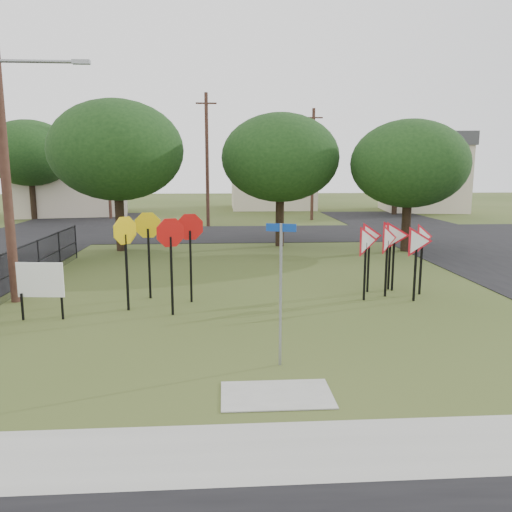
{
  "coord_description": "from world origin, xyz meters",
  "views": [
    {
      "loc": [
        -0.92,
        -10.76,
        4.04
      ],
      "look_at": [
        -0.02,
        3.0,
        1.6
      ],
      "focal_mm": 35.0,
      "sensor_mm": 36.0,
      "label": 1
    }
  ],
  "objects": [
    {
      "name": "stop_sign_cluster",
      "position": [
        -2.8,
        3.71,
        2.0
      ],
      "size": [
        2.45,
        2.14,
        2.73
      ],
      "color": "black",
      "rests_on": "ground"
    },
    {
      "name": "tree_near_right",
      "position": [
        8.0,
        13.0,
        4.22
      ],
      "size": [
        5.6,
        5.6,
        6.33
      ],
      "color": "black",
      "rests_on": "ground"
    },
    {
      "name": "tree_near_mid",
      "position": [
        2.0,
        15.0,
        4.54
      ],
      "size": [
        6.0,
        6.0,
        6.8
      ],
      "color": "black",
      "rests_on": "ground"
    },
    {
      "name": "far_pole_c",
      "position": [
        -10.0,
        30.0,
        4.6
      ],
      "size": [
        1.4,
        0.24,
        9.0
      ],
      "color": "#4B2D22",
      "rests_on": "ground"
    },
    {
      "name": "house_right",
      "position": [
        18.0,
        36.0,
        3.65
      ],
      "size": [
        8.3,
        8.3,
        7.2
      ],
      "color": "beige",
      "rests_on": "ground"
    },
    {
      "name": "tree_far_left",
      "position": [
        -16.0,
        30.0,
        5.17
      ],
      "size": [
        6.8,
        6.8,
        7.73
      ],
      "color": "black",
      "rests_on": "ground"
    },
    {
      "name": "tree_near_left",
      "position": [
        -6.0,
        14.0,
        4.86
      ],
      "size": [
        6.4,
        6.4,
        7.27
      ],
      "color": "black",
      "rests_on": "ground"
    },
    {
      "name": "fence_run",
      "position": [
        -7.6,
        6.25,
        0.78
      ],
      "size": [
        0.05,
        11.55,
        1.5
      ],
      "color": "black",
      "rests_on": "ground"
    },
    {
      "name": "far_pole_a",
      "position": [
        -2.0,
        24.0,
        4.6
      ],
      "size": [
        1.4,
        0.24,
        9.0
      ],
      "color": "#4B2D22",
      "rests_on": "ground"
    },
    {
      "name": "street_far",
      "position": [
        0.0,
        20.0,
        0.01
      ],
      "size": [
        60.0,
        8.0,
        0.02
      ],
      "primitive_type": "cube",
      "color": "black",
      "rests_on": "ground"
    },
    {
      "name": "house_mid",
      "position": [
        4.0,
        40.0,
        3.15
      ],
      "size": [
        8.4,
        8.4,
        6.2
      ],
      "color": "beige",
      "rests_on": "ground"
    },
    {
      "name": "sidewalk",
      "position": [
        0.0,
        -4.2,
        0.01
      ],
      "size": [
        30.0,
        1.6,
        0.02
      ],
      "primitive_type": "cube",
      "color": "#999991",
      "rests_on": "ground"
    },
    {
      "name": "info_board",
      "position": [
        -5.82,
        2.55,
        1.04
      ],
      "size": [
        1.26,
        0.16,
        1.57
      ],
      "color": "black",
      "rests_on": "ground"
    },
    {
      "name": "utility_pole_main",
      "position": [
        -7.24,
        4.5,
        5.21
      ],
      "size": [
        3.55,
        0.33,
        10.0
      ],
      "color": "#4B2D22",
      "rests_on": "ground"
    },
    {
      "name": "planting_strip",
      "position": [
        0.0,
        -5.4,
        0.01
      ],
      "size": [
        30.0,
        0.8,
        0.02
      ],
      "primitive_type": "cube",
      "color": "#37481B",
      "rests_on": "ground"
    },
    {
      "name": "street_name_sign",
      "position": [
        0.22,
        -0.99,
        1.7
      ],
      "size": [
        0.59,
        0.21,
        2.95
      ],
      "color": "gray",
      "rests_on": "ground"
    },
    {
      "name": "far_pole_b",
      "position": [
        6.0,
        28.0,
        4.35
      ],
      "size": [
        1.4,
        0.24,
        8.5
      ],
      "color": "#4B2D22",
      "rests_on": "ground"
    },
    {
      "name": "yield_sign_cluster",
      "position": [
        4.42,
        4.58,
        1.75
      ],
      "size": [
        2.88,
        1.69,
        2.37
      ],
      "color": "black",
      "rests_on": "ground"
    },
    {
      "name": "curb_pad",
      "position": [
        0.0,
        -2.4,
        0.01
      ],
      "size": [
        2.0,
        1.2,
        0.02
      ],
      "primitive_type": "cube",
      "color": "#999991",
      "rests_on": "ground"
    },
    {
      "name": "house_left",
      "position": [
        -14.0,
        34.0,
        3.65
      ],
      "size": [
        10.58,
        8.88,
        7.2
      ],
      "color": "beige",
      "rests_on": "ground"
    },
    {
      "name": "tree_far_right",
      "position": [
        14.0,
        32.0,
        4.54
      ],
      "size": [
        6.0,
        6.0,
        6.8
      ],
      "color": "black",
      "rests_on": "ground"
    },
    {
      "name": "ground",
      "position": [
        0.0,
        0.0,
        0.0
      ],
      "size": [
        140.0,
        140.0,
        0.0
      ],
      "primitive_type": "plane",
      "color": "#37481B"
    }
  ]
}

